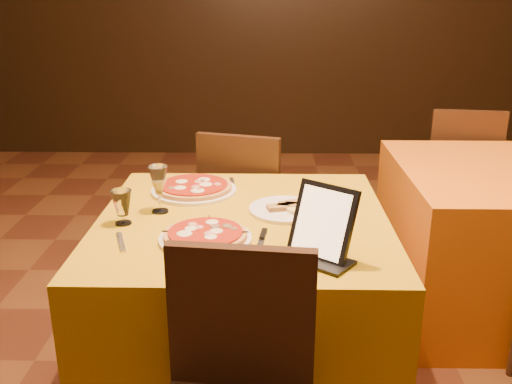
{
  "coord_description": "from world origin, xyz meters",
  "views": [
    {
      "loc": [
        -0.09,
        -2.13,
        1.56
      ],
      "look_at": [
        -0.13,
        -0.14,
        0.86
      ],
      "focal_mm": 40.0,
      "sensor_mm": 36.0,
      "label": 1
    }
  ],
  "objects_px": {
    "chair_main_far": "(250,210)",
    "pizza_far": "(194,188)",
    "main_table": "(244,304)",
    "pizza_near": "(205,237)",
    "tablet": "(323,222)",
    "side_table": "(505,240)",
    "chair_side_far": "(456,175)",
    "wine_glass": "(159,189)",
    "water_glass": "(122,207)"
  },
  "relations": [
    {
      "from": "main_table",
      "to": "tablet",
      "type": "relative_size",
      "value": 4.51
    },
    {
      "from": "pizza_far",
      "to": "chair_main_far",
      "type": "bearing_deg",
      "value": 67.9
    },
    {
      "from": "main_table",
      "to": "pizza_far",
      "type": "relative_size",
      "value": 3.03
    },
    {
      "from": "side_table",
      "to": "chair_side_far",
      "type": "distance_m",
      "value": 0.82
    },
    {
      "from": "chair_side_far",
      "to": "pizza_near",
      "type": "xyz_separation_m",
      "value": [
        -1.42,
        -1.69,
        0.31
      ]
    },
    {
      "from": "wine_glass",
      "to": "chair_main_far",
      "type": "bearing_deg",
      "value": 67.55
    },
    {
      "from": "tablet",
      "to": "main_table",
      "type": "bearing_deg",
      "value": 166.52
    },
    {
      "from": "wine_glass",
      "to": "chair_side_far",
      "type": "bearing_deg",
      "value": 41.28
    },
    {
      "from": "side_table",
      "to": "tablet",
      "type": "xyz_separation_m",
      "value": [
        -1.03,
        -0.99,
        0.49
      ]
    },
    {
      "from": "main_table",
      "to": "pizza_far",
      "type": "distance_m",
      "value": 0.53
    },
    {
      "from": "chair_side_far",
      "to": "pizza_far",
      "type": "xyz_separation_m",
      "value": [
        -1.52,
        -1.19,
        0.31
      ]
    },
    {
      "from": "pizza_near",
      "to": "water_glass",
      "type": "height_order",
      "value": "water_glass"
    },
    {
      "from": "side_table",
      "to": "chair_side_far",
      "type": "height_order",
      "value": "chair_side_far"
    },
    {
      "from": "chair_side_far",
      "to": "pizza_far",
      "type": "height_order",
      "value": "chair_side_far"
    },
    {
      "from": "chair_side_far",
      "to": "pizza_near",
      "type": "height_order",
      "value": "chair_side_far"
    },
    {
      "from": "side_table",
      "to": "water_glass",
      "type": "distance_m",
      "value": 1.93
    },
    {
      "from": "pizza_near",
      "to": "tablet",
      "type": "xyz_separation_m",
      "value": [
        0.39,
        -0.11,
        0.1
      ]
    },
    {
      "from": "chair_main_far",
      "to": "main_table",
      "type": "bearing_deg",
      "value": 105.72
    },
    {
      "from": "main_table",
      "to": "tablet",
      "type": "bearing_deg",
      "value": -50.85
    },
    {
      "from": "main_table",
      "to": "pizza_near",
      "type": "xyz_separation_m",
      "value": [
        -0.12,
        -0.22,
        0.39
      ]
    },
    {
      "from": "pizza_far",
      "to": "water_glass",
      "type": "height_order",
      "value": "water_glass"
    },
    {
      "from": "side_table",
      "to": "water_glass",
      "type": "bearing_deg",
      "value": -157.23
    },
    {
      "from": "chair_main_far",
      "to": "chair_side_far",
      "type": "distance_m",
      "value": 1.45
    },
    {
      "from": "water_glass",
      "to": "tablet",
      "type": "bearing_deg",
      "value": -20.01
    },
    {
      "from": "main_table",
      "to": "chair_main_far",
      "type": "xyz_separation_m",
      "value": [
        0.0,
        0.84,
        0.08
      ]
    },
    {
      "from": "chair_side_far",
      "to": "wine_glass",
      "type": "distance_m",
      "value": 2.19
    },
    {
      "from": "chair_side_far",
      "to": "pizza_near",
      "type": "distance_m",
      "value": 2.23
    },
    {
      "from": "main_table",
      "to": "chair_main_far",
      "type": "bearing_deg",
      "value": 90.0
    },
    {
      "from": "main_table",
      "to": "water_glass",
      "type": "xyz_separation_m",
      "value": [
        -0.44,
        -0.07,
        0.44
      ]
    },
    {
      "from": "pizza_far",
      "to": "side_table",
      "type": "bearing_deg",
      "value": 13.6
    },
    {
      "from": "pizza_far",
      "to": "water_glass",
      "type": "distance_m",
      "value": 0.42
    },
    {
      "from": "chair_main_far",
      "to": "chair_side_far",
      "type": "relative_size",
      "value": 1.0
    },
    {
      "from": "main_table",
      "to": "chair_side_far",
      "type": "bearing_deg",
      "value": 48.67
    },
    {
      "from": "pizza_far",
      "to": "wine_glass",
      "type": "height_order",
      "value": "wine_glass"
    },
    {
      "from": "chair_main_far",
      "to": "wine_glass",
      "type": "height_order",
      "value": "wine_glass"
    },
    {
      "from": "chair_side_far",
      "to": "pizza_far",
      "type": "relative_size",
      "value": 2.51
    },
    {
      "from": "pizza_far",
      "to": "wine_glass",
      "type": "xyz_separation_m",
      "value": [
        -0.1,
        -0.24,
        0.08
      ]
    },
    {
      "from": "main_table",
      "to": "side_table",
      "type": "height_order",
      "value": "same"
    },
    {
      "from": "main_table",
      "to": "pizza_far",
      "type": "height_order",
      "value": "pizza_far"
    },
    {
      "from": "side_table",
      "to": "chair_side_far",
      "type": "relative_size",
      "value": 1.21
    },
    {
      "from": "pizza_near",
      "to": "chair_side_far",
      "type": "bearing_deg",
      "value": 50.03
    },
    {
      "from": "side_table",
      "to": "wine_glass",
      "type": "xyz_separation_m",
      "value": [
        -1.62,
        -0.61,
        0.47
      ]
    },
    {
      "from": "main_table",
      "to": "chair_main_far",
      "type": "distance_m",
      "value": 0.84
    },
    {
      "from": "side_table",
      "to": "chair_side_far",
      "type": "xyz_separation_m",
      "value": [
        0.0,
        0.82,
        0.08
      ]
    },
    {
      "from": "water_glass",
      "to": "tablet",
      "type": "height_order",
      "value": "tablet"
    },
    {
      "from": "wine_glass",
      "to": "water_glass",
      "type": "height_order",
      "value": "wine_glass"
    },
    {
      "from": "chair_main_far",
      "to": "pizza_far",
      "type": "distance_m",
      "value": 0.67
    },
    {
      "from": "pizza_far",
      "to": "water_glass",
      "type": "xyz_separation_m",
      "value": [
        -0.22,
        -0.36,
        0.05
      ]
    },
    {
      "from": "side_table",
      "to": "pizza_far",
      "type": "relative_size",
      "value": 3.03
    },
    {
      "from": "chair_main_far",
      "to": "pizza_near",
      "type": "height_order",
      "value": "chair_main_far"
    }
  ]
}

